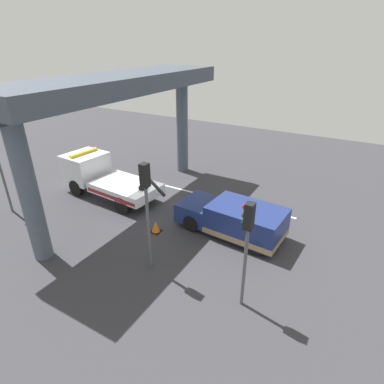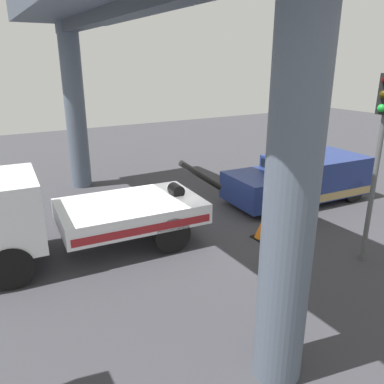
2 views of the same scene
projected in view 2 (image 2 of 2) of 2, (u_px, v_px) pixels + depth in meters
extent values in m
cube|color=#38383D|center=(183.00, 229.00, 11.81)|extent=(60.00, 40.00, 0.10)
cube|color=silver|center=(268.00, 176.00, 17.07)|extent=(2.60, 0.16, 0.01)
cube|color=silver|center=(144.00, 199.00, 14.19)|extent=(2.60, 0.16, 0.01)
cube|color=white|center=(131.00, 211.00, 10.60)|extent=(4.00, 2.67, 0.55)
cube|color=maroon|center=(146.00, 230.00, 9.61)|extent=(3.64, 0.28, 0.20)
cylinder|color=black|center=(201.00, 175.00, 11.29)|extent=(1.42, 0.28, 1.07)
cylinder|color=black|center=(176.00, 190.00, 11.06)|extent=(0.39, 0.47, 0.36)
cylinder|color=black|center=(11.00, 267.00, 8.54)|extent=(1.02, 0.39, 1.00)
cylinder|color=black|center=(7.00, 232.00, 10.30)|extent=(1.02, 0.39, 1.00)
cylinder|color=black|center=(171.00, 234.00, 10.18)|extent=(1.02, 0.39, 1.00)
cylinder|color=black|center=(145.00, 208.00, 11.94)|extent=(1.02, 0.39, 1.00)
cube|color=navy|center=(315.00, 174.00, 14.14)|extent=(3.60, 2.44, 1.35)
cube|color=navy|center=(257.00, 189.00, 13.11)|extent=(1.88, 2.23, 0.95)
cube|color=black|center=(278.00, 172.00, 13.30)|extent=(0.20, 1.94, 0.59)
cube|color=#9E8451|center=(314.00, 187.00, 14.30)|extent=(3.63, 2.46, 0.28)
cylinder|color=black|center=(278.00, 205.00, 12.45)|extent=(0.86, 0.34, 0.84)
cylinder|color=black|center=(245.00, 189.00, 14.08)|extent=(0.86, 0.34, 0.84)
cylinder|color=black|center=(353.00, 190.00, 13.88)|extent=(0.86, 0.34, 0.84)
cylinder|color=black|center=(315.00, 177.00, 15.51)|extent=(0.86, 0.34, 0.84)
cylinder|color=#4C5666|center=(291.00, 193.00, 5.33)|extent=(0.77, 0.77, 6.20)
cylinder|color=#4C5666|center=(75.00, 109.00, 14.80)|extent=(0.77, 0.77, 6.20)
cube|color=#353C47|center=(126.00, 9.00, 9.13)|extent=(0.50, 13.22, 0.36)
cylinder|color=#515456|center=(372.00, 191.00, 9.31)|extent=(0.12, 0.12, 3.70)
sphere|color=#3A2D06|center=(384.00, 94.00, 8.49)|extent=(0.18, 0.18, 0.18)
sphere|color=green|center=(381.00, 108.00, 8.59)|extent=(0.18, 0.18, 0.18)
cone|color=orange|center=(262.00, 229.00, 11.00)|extent=(0.44, 0.44, 0.57)
cube|color=black|center=(261.00, 237.00, 11.09)|extent=(0.48, 0.48, 0.03)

